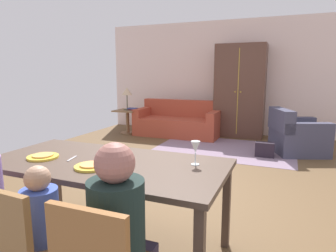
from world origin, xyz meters
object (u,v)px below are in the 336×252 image
couch (178,123)px  armchair (296,136)px  plate_near_man (43,157)px  dining_chair_child (22,247)px  wine_glass (195,148)px  table_lamp (127,92)px  person_woman (121,248)px  side_table (128,118)px  armoire (240,91)px  plate_near_child (91,167)px  handbag (265,150)px  dining_table (106,169)px  book_upper (132,108)px  person_child (47,241)px  book_lower (134,109)px

couch → armchair: bearing=-14.9°
plate_near_man → dining_chair_child: size_ratio=0.29×
wine_glass → table_lamp: size_ratio=0.34×
person_woman → side_table: person_woman is taller
dining_chair_child → armchair: (1.50, 4.69, -0.17)m
plate_near_man → table_lamp: size_ratio=0.46×
plate_near_man → couch: 4.71m
armoire → plate_near_man: bearing=-99.1°
plate_near_man → plate_near_child: (0.53, -0.06, 0.00)m
couch → handbag: (2.05, -1.16, -0.17)m
dining_table → armchair: armchair is taller
person_woman → book_upper: size_ratio=5.04×
wine_glass → person_woman: (-0.16, -0.83, -0.38)m
armoire → side_table: bearing=-164.7°
person_child → person_woman: size_ratio=0.83×
dining_chair_child → person_child: 0.18m
dining_table → wine_glass: wine_glass is taller
couch → table_lamp: bearing=-168.0°
person_child → person_woman: bearing=0.6°
plate_near_man → book_upper: size_ratio=1.14×
person_child → book_upper: (-2.13, 4.93, 0.19)m
side_table → armoire: bearing=15.3°
armoire → dining_table: bearing=-93.3°
plate_near_man → handbag: plate_near_man is taller
wine_glass → book_lower: bearing=124.1°
side_table → plate_near_man: bearing=-68.4°
wine_glass → dining_chair_child: wine_glass is taller
plate_near_child → side_table: size_ratio=0.43×
armoire → table_lamp: (-2.56, -0.70, -0.04)m
armoire → book_lower: armoire is taller
dining_chair_child → person_woman: 0.56m
plate_near_child → book_lower: (-2.11, 4.49, -0.18)m
dining_table → book_lower: (-2.11, 4.31, -0.10)m
dining_chair_child → person_woman: size_ratio=0.78×
dining_table → book_upper: (-2.13, 4.28, -0.07)m
dining_chair_child → handbag: size_ratio=2.72×
side_table → book_lower: 0.27m
person_child → couch: 5.30m
person_woman → table_lamp: bearing=119.6°
dining_table → couch: couch is taller
person_child → side_table: size_ratio=1.59×
plate_near_man → handbag: 3.87m
handbag → table_lamp: bearing=164.6°
dining_table → side_table: 4.86m
dining_table → handbag: (1.00, 3.38, -0.56)m
plate_near_man → book_upper: plate_near_man is taller
dining_chair_child → book_lower: (-2.10, 5.13, 0.10)m
couch → handbag: 2.37m
plate_near_child → book_upper: size_ratio=1.14×
armoire → book_upper: (-2.42, -0.70, -0.43)m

